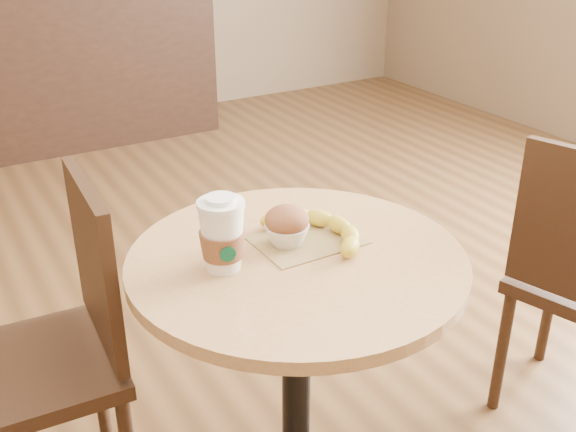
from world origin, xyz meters
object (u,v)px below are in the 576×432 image
object	(u,v)px
cafe_table	(297,329)
muffin	(287,226)
coffee_cup	(222,237)
chair_left	(57,346)
banana	(318,231)

from	to	relation	value
cafe_table	muffin	xyz separation A→B (m)	(0.01, 0.06, 0.25)
coffee_cup	cafe_table	bearing A→B (deg)	1.29
cafe_table	coffee_cup	distance (m)	0.32
chair_left	coffee_cup	distance (m)	0.54
chair_left	cafe_table	bearing A→B (deg)	61.06
chair_left	coffee_cup	size ratio (longest dim) A/B	5.36
cafe_table	muffin	bearing A→B (deg)	83.23
cafe_table	coffee_cup	bearing A→B (deg)	169.07
coffee_cup	muffin	bearing A→B (deg)	20.25
coffee_cup	muffin	distance (m)	0.17
cafe_table	banana	world-z (taller)	banana
chair_left	banana	world-z (taller)	chair_left
coffee_cup	muffin	size ratio (longest dim) A/B	1.62
banana	coffee_cup	bearing A→B (deg)	166.42
cafe_table	coffee_cup	size ratio (longest dim) A/B	4.53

